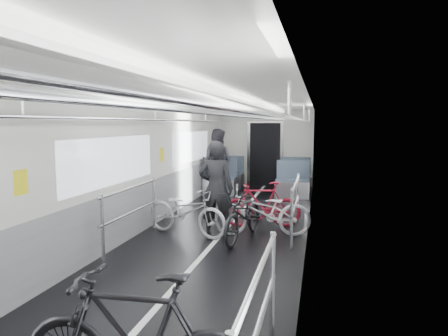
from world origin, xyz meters
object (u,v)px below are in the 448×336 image
object	(u,v)px
bike_right_far	(262,205)
person_seated	(217,163)
person_standing	(216,189)
bike_aisle	(244,215)
bike_right_mid	(263,211)
bike_left_far	(186,211)

from	to	relation	value
bike_right_far	person_seated	xyz separation A→B (m)	(-1.69, 3.06, 0.48)
person_standing	person_seated	xyz separation A→B (m)	(-0.98, 3.84, 0.07)
bike_right_far	bike_aisle	bearing A→B (deg)	-25.47
bike_right_mid	bike_right_far	size ratio (longest dim) A/B	1.16
bike_left_far	bike_aisle	size ratio (longest dim) A/B	1.01
person_standing	bike_right_mid	bearing A→B (deg)	-172.10
bike_left_far	person_seated	size ratio (longest dim) A/B	0.90
bike_left_far	person_seated	distance (m)	3.97
bike_aisle	person_standing	distance (m)	0.67
bike_left_far	bike_right_far	world-z (taller)	bike_right_far
bike_right_far	person_standing	xyz separation A→B (m)	(-0.72, -0.78, 0.41)
bike_right_mid	person_standing	distance (m)	0.92
bike_left_far	person_standing	size ratio (longest dim) A/B	0.98
bike_aisle	person_seated	world-z (taller)	person_seated
bike_right_mid	person_standing	world-z (taller)	person_standing
person_standing	person_seated	world-z (taller)	person_seated
person_standing	person_seated	bearing A→B (deg)	-80.26
person_seated	bike_right_mid	bearing A→B (deg)	124.86
bike_right_mid	person_standing	size ratio (longest dim) A/B	1.00
bike_right_mid	bike_aisle	bearing A→B (deg)	-57.03
bike_right_far	bike_aisle	world-z (taller)	bike_right_far
bike_aisle	person_seated	xyz separation A→B (m)	(-1.50, 3.94, 0.49)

